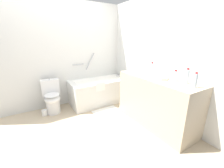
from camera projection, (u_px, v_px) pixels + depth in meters
ground_plane at (80, 132)px, 2.49m from camera, size 4.18×4.18×0.00m
wall_back_tiled at (56, 56)px, 3.23m from camera, size 3.58×0.10×2.35m
wall_right_mirror at (154, 57)px, 2.94m from camera, size 0.10×3.01×2.35m
bathtub at (99, 90)px, 3.60m from camera, size 1.40×0.69×1.19m
toilet at (52, 98)px, 3.08m from camera, size 0.38×0.50×0.72m
vanity_counter at (156, 101)px, 2.64m from camera, size 0.57×1.50×0.90m
sink_basin at (159, 77)px, 2.43m from camera, size 0.29×0.29×0.05m
sink_faucet at (166, 76)px, 2.51m from camera, size 0.13×0.15×0.06m
water_bottle_0 at (152, 69)px, 2.65m from camera, size 0.06×0.06×0.24m
water_bottle_1 at (195, 81)px, 1.96m from camera, size 0.06×0.06×0.22m
water_bottle_2 at (175, 76)px, 2.28m from camera, size 0.07×0.07×0.18m
water_bottle_3 at (187, 77)px, 2.13m from camera, size 0.07×0.07×0.24m
drinking_glass_0 at (141, 70)px, 2.88m from camera, size 0.07×0.07×0.09m
drinking_glass_1 at (148, 71)px, 2.74m from camera, size 0.08×0.08×0.10m
soap_dish at (135, 71)px, 2.99m from camera, size 0.09×0.06×0.02m
bath_mat at (107, 111)px, 3.19m from camera, size 0.57×0.35×0.01m
toilet_paper_roll at (45, 113)px, 3.02m from camera, size 0.11×0.11×0.12m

